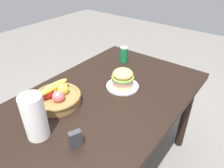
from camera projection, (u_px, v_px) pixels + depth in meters
ground_plane at (107, 168)px, 1.75m from camera, size 8.00×8.00×0.00m
dining_table at (106, 108)px, 1.40m from camera, size 1.40×0.90×0.75m
plate at (122, 86)px, 1.43m from camera, size 0.22×0.22×0.01m
sandwich at (123, 78)px, 1.39m from camera, size 0.15×0.15×0.12m
soda_can at (124, 55)px, 1.72m from camera, size 0.07×0.07×0.13m
fruit_basket at (57, 97)px, 1.26m from camera, size 0.29×0.29×0.14m
paper_towel_roll at (35, 117)px, 0.99m from camera, size 0.11×0.11×0.24m
napkin_holder at (75, 139)px, 0.98m from camera, size 0.07×0.05×0.09m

